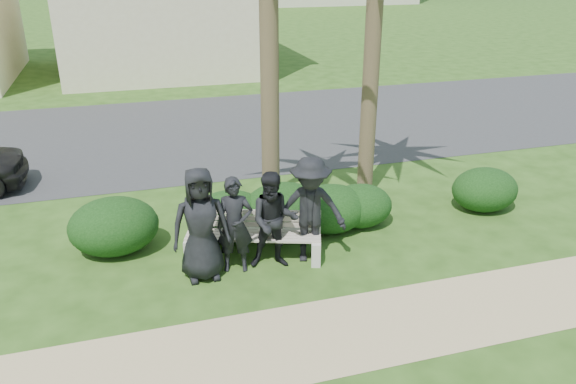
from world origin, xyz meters
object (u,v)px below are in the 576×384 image
park_bench (253,239)px  man_a (201,224)px  man_b (235,225)px  man_d (310,210)px  man_c (274,221)px

park_bench → man_a: 1.08m
man_b → man_d: 1.22m
man_a → man_c: bearing=0.1°
park_bench → man_d: bearing=-0.0°
man_c → man_d: (0.61, 0.03, 0.09)m
man_b → man_c: size_ratio=0.97×
man_a → man_c: size_ratio=1.12×
man_d → park_bench: bearing=178.8°
man_a → man_c: man_a is taller
park_bench → man_a: man_a is taller
man_c → man_d: size_ratio=0.90×
man_a → man_b: man_a is taller
man_b → park_bench: bearing=51.6°
park_bench → man_a: (-0.87, -0.34, 0.55)m
man_a → man_d: man_a is taller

